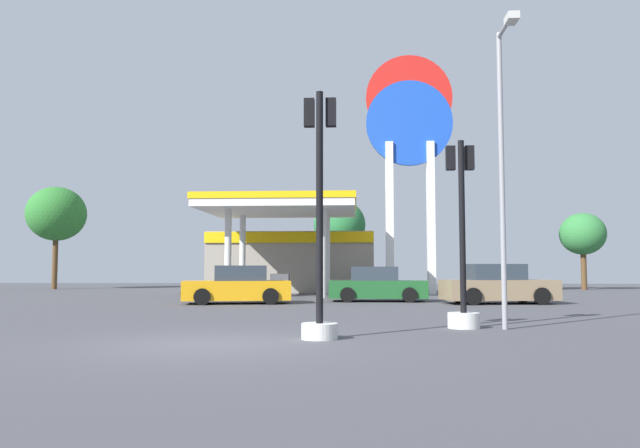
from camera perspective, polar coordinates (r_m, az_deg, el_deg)
ground_plane at (r=11.51m, az=-10.14°, el=-10.93°), size 90.00×90.00×0.00m
gas_station at (r=36.14m, az=-2.60°, el=-2.94°), size 9.45×12.98×4.81m
station_pole_sign at (r=33.50m, az=8.28°, el=7.77°), size 4.62×0.56×12.83m
car_0 at (r=25.82m, az=5.30°, el=-5.71°), size 4.05×1.89×1.44m
car_1 at (r=24.31m, az=-7.67°, el=-5.75°), size 4.38×2.49×1.48m
car_2 at (r=25.02m, az=16.15°, el=-5.51°), size 4.52×2.45×1.54m
traffic_signal_0 at (r=12.14m, az=-0.03°, el=-2.09°), size 0.71×0.71×4.90m
traffic_signal_1 at (r=14.67m, az=13.07°, el=-3.70°), size 0.73×0.73×4.37m
tree_0 at (r=44.37m, az=-23.23°, el=0.85°), size 3.83×3.83×6.78m
tree_1 at (r=42.08m, az=1.82°, el=-0.08°), size 3.55×3.55×6.05m
tree_2 at (r=43.00m, az=23.16°, el=-0.89°), size 2.87×2.87×4.92m
corner_streetlamp at (r=14.65m, az=16.63°, el=6.88°), size 0.24×1.48×6.86m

